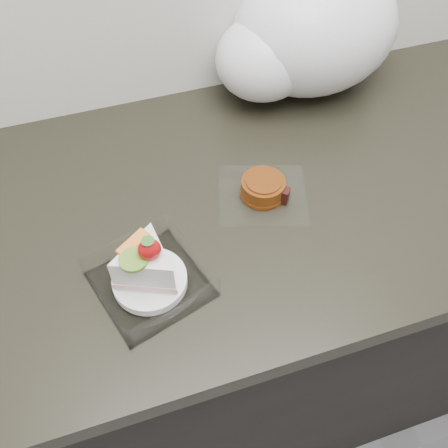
# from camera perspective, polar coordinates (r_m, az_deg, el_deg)

# --- Properties ---
(counter) EXTENTS (2.04, 0.64, 0.90)m
(counter) POSITION_cam_1_polar(r_m,az_deg,el_deg) (1.26, 2.36, -9.91)
(counter) COLOR black
(counter) RESTS_ON ground
(cake_tray) EXTENTS (0.19, 0.19, 0.12)m
(cake_tray) POSITION_cam_1_polar(r_m,az_deg,el_deg) (0.75, -8.63, -5.59)
(cake_tray) COLOR white
(cake_tray) RESTS_ON counter
(mooncake_wrap) EXTENTS (0.19, 0.18, 0.04)m
(mooncake_wrap) POSITION_cam_1_polar(r_m,az_deg,el_deg) (0.87, 4.55, 4.00)
(mooncake_wrap) COLOR white
(mooncake_wrap) RESTS_ON counter
(plastic_bag) EXTENTS (0.44, 0.36, 0.31)m
(plastic_bag) POSITION_cam_1_polar(r_m,az_deg,el_deg) (1.06, 9.27, 20.55)
(plastic_bag) COLOR white
(plastic_bag) RESTS_ON counter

